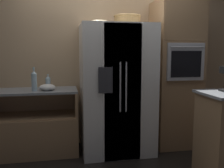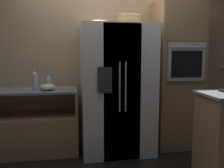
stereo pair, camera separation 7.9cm
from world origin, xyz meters
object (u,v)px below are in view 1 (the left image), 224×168
(wall_oven, at_px, (175,75))
(wicker_basket, at_px, (127,20))
(bottle_wide, at_px, (48,82))
(fruit_bowl, at_px, (99,22))
(mixing_bowl, at_px, (47,87))
(refrigerator, at_px, (117,89))
(bottle_tall, at_px, (34,81))

(wall_oven, height_order, wicker_basket, wall_oven)
(wall_oven, bearing_deg, bottle_wide, 177.31)
(fruit_bowl, distance_m, mixing_bowl, 1.12)
(wicker_basket, height_order, mixing_bowl, wicker_basket)
(refrigerator, bearing_deg, bottle_wide, 169.76)
(refrigerator, height_order, mixing_bowl, refrigerator)
(wall_oven, relative_size, bottle_tall, 6.78)
(refrigerator, bearing_deg, fruit_bowl, -178.44)
(bottle_tall, bearing_deg, fruit_bowl, -1.09)
(bottle_tall, xyz_separation_m, mixing_bowl, (0.17, 0.00, -0.09))
(fruit_bowl, bearing_deg, refrigerator, 1.56)
(bottle_tall, distance_m, bottle_wide, 0.24)
(bottle_wide, bearing_deg, bottle_tall, -136.08)
(bottle_wide, distance_m, mixing_bowl, 0.17)
(wicker_basket, bearing_deg, fruit_bowl, -166.29)
(bottle_tall, height_order, bottle_wide, bottle_tall)
(fruit_bowl, bearing_deg, wicker_basket, 13.71)
(mixing_bowl, bearing_deg, bottle_tall, -178.65)
(bottle_wide, bearing_deg, refrigerator, -10.24)
(fruit_bowl, height_order, bottle_tall, fruit_bowl)
(wall_oven, height_order, fruit_bowl, wall_oven)
(wicker_basket, relative_size, bottle_wide, 1.89)
(bottle_tall, bearing_deg, wall_oven, 2.08)
(refrigerator, relative_size, bottle_tall, 5.64)
(wall_oven, distance_m, mixing_bowl, 1.88)
(wicker_basket, distance_m, fruit_bowl, 0.43)
(refrigerator, bearing_deg, wicker_basket, 28.86)
(refrigerator, xyz_separation_m, fruit_bowl, (-0.25, -0.01, 0.93))
(fruit_bowl, relative_size, bottle_tall, 0.80)
(bottle_tall, distance_m, mixing_bowl, 0.19)
(bottle_tall, height_order, mixing_bowl, bottle_tall)
(fruit_bowl, xyz_separation_m, mixing_bowl, (-0.71, 0.02, -0.87))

